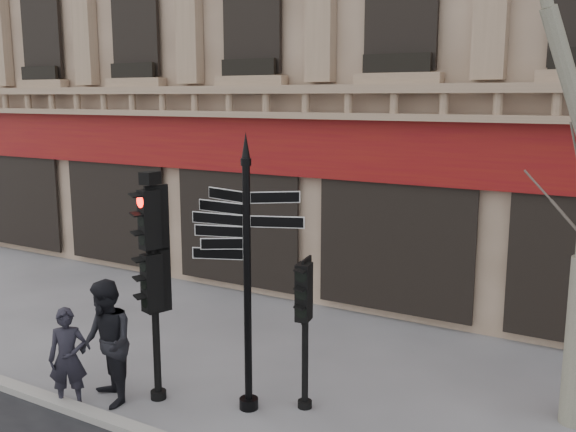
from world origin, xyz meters
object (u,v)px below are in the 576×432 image
at_px(traffic_signal_secondary, 305,308).
at_px(pedestrian_a, 68,358).
at_px(traffic_signal_main, 153,259).
at_px(fingerpost, 247,228).
at_px(pedestrian_b, 106,343).

bearing_deg(traffic_signal_secondary, pedestrian_a, -161.25).
bearing_deg(traffic_signal_main, fingerpost, 34.70).
xyz_separation_m(traffic_signal_main, pedestrian_b, (-0.56, -0.50, -1.29)).
relative_size(traffic_signal_secondary, pedestrian_a, 1.46).
distance_m(pedestrian_a, pedestrian_b, 0.61).
distance_m(fingerpost, traffic_signal_main, 1.58).
height_order(fingerpost, pedestrian_a, fingerpost).
relative_size(traffic_signal_secondary, pedestrian_b, 1.17).
relative_size(traffic_signal_main, pedestrian_a, 2.29).
height_order(fingerpost, traffic_signal_main, fingerpost).
height_order(traffic_signal_main, traffic_signal_secondary, traffic_signal_main).
xyz_separation_m(traffic_signal_main, pedestrian_a, (-0.99, -0.88, -1.49)).
bearing_deg(pedestrian_a, pedestrian_b, 3.67).
bearing_deg(traffic_signal_secondary, traffic_signal_main, -167.96).
bearing_deg(pedestrian_a, fingerpost, -8.97).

